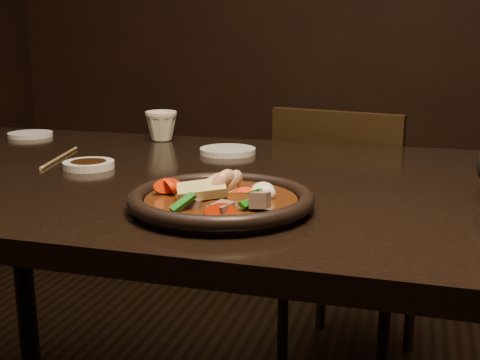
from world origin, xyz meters
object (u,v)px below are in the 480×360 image
(tea_cup, at_px, (161,125))
(table, at_px, (198,211))
(chair, at_px, (345,233))
(plate, at_px, (221,201))

(tea_cup, bearing_deg, table, -56.84)
(table, xyz_separation_m, tea_cup, (-0.24, 0.36, 0.12))
(table, relative_size, chair, 1.93)
(chair, relative_size, plate, 2.74)
(table, distance_m, tea_cup, 0.45)
(table, height_order, plate, plate)
(table, height_order, tea_cup, tea_cup)
(plate, distance_m, tea_cup, 0.69)
(plate, bearing_deg, chair, 82.48)
(plate, bearing_deg, tea_cup, 121.52)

